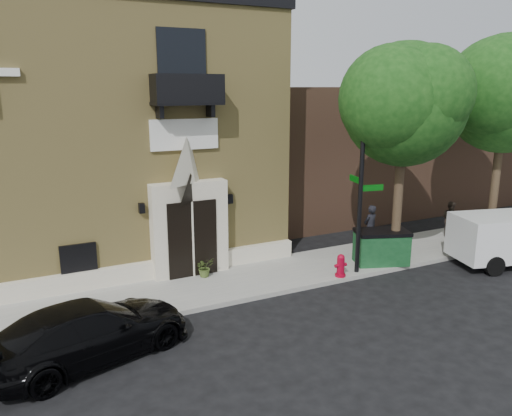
{
  "coord_description": "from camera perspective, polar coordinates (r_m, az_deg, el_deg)",
  "views": [
    {
      "loc": [
        -6.2,
        -12.76,
        6.41
      ],
      "look_at": [
        1.14,
        2.0,
        2.4
      ],
      "focal_mm": 35.0,
      "sensor_mm": 36.0,
      "label": 1
    }
  ],
  "objects": [
    {
      "name": "ground",
      "position": [
        15.57,
        -0.49,
        -10.63
      ],
      "size": [
        120.0,
        120.0,
        0.0
      ],
      "primitive_type": "plane",
      "color": "black",
      "rests_on": "ground"
    },
    {
      "name": "sidewalk",
      "position": [
        17.19,
        0.33,
        -7.94
      ],
      "size": [
        42.0,
        3.0,
        0.15
      ],
      "primitive_type": "cube",
      "color": "gray",
      "rests_on": "ground"
    },
    {
      "name": "church",
      "position": [
        21.04,
        -17.74,
        8.2
      ],
      "size": [
        12.2,
        11.01,
        9.3
      ],
      "color": "tan",
      "rests_on": "ground"
    },
    {
      "name": "neighbour_building",
      "position": [
        28.55,
        13.48,
        6.85
      ],
      "size": [
        18.0,
        8.0,
        6.4
      ],
      "primitive_type": "cube",
      "color": "brown",
      "rests_on": "ground"
    },
    {
      "name": "street_tree_left",
      "position": [
        17.94,
        16.9,
        11.37
      ],
      "size": [
        4.97,
        4.38,
        7.77
      ],
      "color": "#38281C",
      "rests_on": "sidewalk"
    },
    {
      "name": "street_tree_mid",
      "position": [
        21.65,
        26.89,
        11.68
      ],
      "size": [
        5.21,
        4.64,
        8.25
      ],
      "color": "#38281C",
      "rests_on": "sidewalk"
    },
    {
      "name": "black_sedan",
      "position": [
        12.92,
        -18.49,
        -13.21
      ],
      "size": [
        5.31,
        3.33,
        1.44
      ],
      "primitive_type": "imported",
      "rotation": [
        0.0,
        0.0,
        1.86
      ],
      "color": "black",
      "rests_on": "ground"
    },
    {
      "name": "street_sign",
      "position": [
        17.07,
        11.89,
        1.97
      ],
      "size": [
        0.9,
        1.01,
        5.72
      ],
      "rotation": [
        0.0,
        0.0,
        -0.2
      ],
      "color": "black",
      "rests_on": "sidewalk"
    },
    {
      "name": "fire_hydrant",
      "position": [
        17.19,
        9.65,
        -6.5
      ],
      "size": [
        0.45,
        0.36,
        0.79
      ],
      "color": "maroon",
      "rests_on": "sidewalk"
    },
    {
      "name": "dumpster",
      "position": [
        18.68,
        14.13,
        -4.3
      ],
      "size": [
        2.14,
        1.65,
        1.23
      ],
      "rotation": [
        0.0,
        0.0,
        -0.35
      ],
      "color": "#103C1C",
      "rests_on": "sidewalk"
    },
    {
      "name": "planter",
      "position": [
        17.05,
        -5.89,
        -6.74
      ],
      "size": [
        0.68,
        0.61,
        0.66
      ],
      "primitive_type": "imported",
      "rotation": [
        0.0,
        0.0,
        0.17
      ],
      "color": "#475B26",
      "rests_on": "sidewalk"
    },
    {
      "name": "pedestrian_near",
      "position": [
        20.08,
        12.91,
        -2.18
      ],
      "size": [
        0.71,
        0.53,
        1.79
      ],
      "primitive_type": "imported",
      "rotation": [
        0.0,
        0.0,
        3.3
      ],
      "color": "black",
      "rests_on": "sidewalk"
    },
    {
      "name": "pedestrian_far",
      "position": [
        22.87,
        21.29,
        -1.17
      ],
      "size": [
        0.61,
        0.77,
        1.54
      ],
      "primitive_type": "imported",
      "rotation": [
        0.0,
        0.0,
        1.61
      ],
      "color": "#2D241D",
      "rests_on": "sidewalk"
    }
  ]
}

